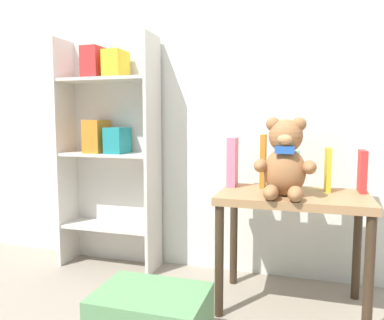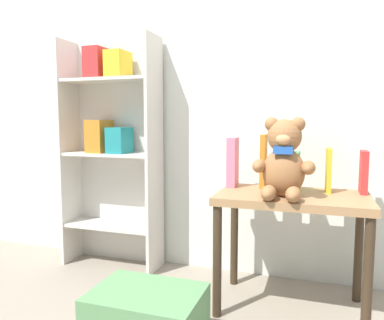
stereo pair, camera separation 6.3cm
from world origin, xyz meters
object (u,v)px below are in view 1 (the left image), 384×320
Objects in this scene: teddy_bear at (285,161)px; bookshelf_side at (110,141)px; book_standing_orange at (263,161)px; book_standing_yellow at (328,169)px; storage_bin at (151,320)px; book_standing_pink at (233,162)px; book_standing_red at (362,171)px; display_table at (293,211)px; book_standing_green at (294,170)px.

bookshelf_side is at bearing 162.28° from teddy_bear.
bookshelf_side reaches higher than book_standing_orange.
book_standing_yellow is 0.49× the size of storage_bin.
book_standing_pink reaches higher than book_standing_red.
book_standing_red is 0.47× the size of storage_bin.
display_table is 0.27m from book_standing_yellow.
bookshelf_side is 0.93m from book_standing_orange.
book_standing_yellow reaches higher than book_standing_red.
bookshelf_side reaches higher than storage_bin.
storage_bin is at bearing -52.47° from bookshelf_side.
storage_bin is at bearing -141.69° from book_standing_red.
teddy_bear is at bearing -147.69° from book_standing_red.
book_standing_orange is 0.63× the size of storage_bin.
display_table is 2.71× the size of book_standing_pink.
teddy_bear is 0.41m from book_standing_red.
display_table is 0.26m from teddy_bear.
book_standing_red is at bearing 1.41° from book_standing_yellow.
book_standing_green is at bearing -5.85° from bookshelf_side.
bookshelf_side reaches higher than book_standing_green.
bookshelf_side is at bearing 175.59° from book_standing_red.
book_standing_yellow is (0.15, 0.12, 0.19)m from display_table.
book_standing_orange is (0.15, 0.02, 0.01)m from book_standing_pink.
book_standing_red is (0.46, -0.01, -0.03)m from book_standing_orange.
book_standing_green is at bearing -0.76° from book_standing_orange.
book_standing_yellow is at bearing -4.57° from book_standing_orange.
bookshelf_side reaches higher than book_standing_red.
book_standing_yellow is 0.15m from book_standing_red.
bookshelf_side is at bearing 127.53° from storage_bin.
book_standing_orange is 1.35× the size of book_standing_red.
storage_bin is at bearing -110.15° from book_standing_pink.
book_standing_pink is at bearing 158.69° from display_table.
book_standing_red is at bearing -1.92° from book_standing_pink.
book_standing_orange is at bearing 3.12° from book_standing_pink.
book_standing_orange reaches higher than book_standing_red.
book_standing_red is at bearing -0.20° from book_standing_green.
bookshelf_side reaches higher than book_standing_pink.
teddy_bear is at bearing 41.71° from storage_bin.
display_table is 1.59× the size of storage_bin.
teddy_bear is at bearing -98.01° from book_standing_green.
display_table is 0.79m from storage_bin.
book_standing_orange reaches higher than book_standing_yellow.
book_standing_pink is at bearing 142.82° from teddy_bear.
teddy_bear reaches higher than book_standing_pink.
book_standing_green is at bearing 51.73° from storage_bin.
book_standing_green is at bearing 0.42° from book_standing_pink.
teddy_bear is (-0.04, -0.09, 0.24)m from display_table.
book_standing_pink is at bearing -9.37° from bookshelf_side.
teddy_bear is 0.28m from book_standing_yellow.
bookshelf_side is at bearing 171.98° from book_standing_orange.
storage_bin is (-0.50, -0.63, -0.52)m from book_standing_green.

